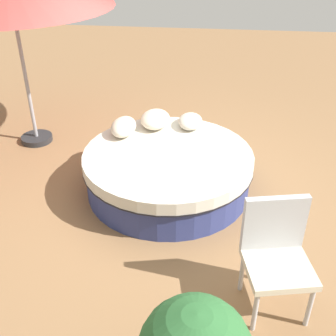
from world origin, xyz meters
TOP-DOWN VIEW (x-y plane):
  - ground_plane at (0.00, 0.00)m, footprint 16.00×16.00m
  - round_bed at (0.00, 0.00)m, footprint 1.97×1.97m
  - throw_pillow_0 at (0.72, -0.20)m, footprint 0.45×0.30m
  - throw_pillow_1 at (0.68, 0.24)m, footprint 0.50×0.37m
  - throw_pillow_2 at (0.43, 0.60)m, footprint 0.48×0.30m
  - patio_chair at (-1.54, -1.05)m, footprint 0.60×0.61m

SIDE VIEW (x-z plane):
  - ground_plane at x=0.00m, z-range 0.00..0.00m
  - round_bed at x=0.00m, z-range 0.01..0.51m
  - patio_chair at x=-1.54m, z-range 0.07..1.05m
  - throw_pillow_0 at x=0.72m, z-range 0.50..0.65m
  - throw_pillow_2 at x=0.43m, z-range 0.50..0.69m
  - throw_pillow_1 at x=0.68m, z-range 0.50..0.69m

